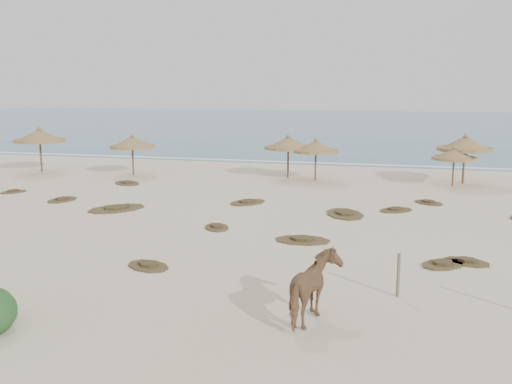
% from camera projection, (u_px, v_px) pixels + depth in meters
% --- Properties ---
extents(ground, '(160.00, 160.00, 0.00)m').
position_uv_depth(ground, '(236.00, 261.00, 19.69)').
color(ground, beige).
rests_on(ground, ground).
extents(ocean, '(200.00, 100.00, 0.01)m').
position_uv_depth(ocean, '(369.00, 124.00, 91.07)').
color(ocean, '#285E7A').
rests_on(ocean, ground).
extents(foam_line, '(70.00, 0.60, 0.01)m').
position_uv_depth(foam_line, '(331.00, 164.00, 44.43)').
color(foam_line, white).
rests_on(foam_line, ground).
extents(palapa_0, '(4.55, 4.55, 3.22)m').
position_uv_depth(palapa_0, '(40.00, 136.00, 39.75)').
color(palapa_0, brown).
rests_on(palapa_0, ground).
extents(palapa_1, '(3.71, 3.71, 2.82)m').
position_uv_depth(palapa_1, '(132.00, 143.00, 38.42)').
color(palapa_1, brown).
rests_on(palapa_1, ground).
extents(palapa_2, '(3.52, 3.52, 2.92)m').
position_uv_depth(palapa_2, '(288.00, 144.00, 37.10)').
color(palapa_2, brown).
rests_on(palapa_2, ground).
extents(palapa_3, '(3.31, 3.31, 2.76)m').
position_uv_depth(palapa_3, '(316.00, 147.00, 36.16)').
color(palapa_3, brown).
rests_on(palapa_3, ground).
extents(palapa_4, '(4.15, 4.15, 3.13)m').
position_uv_depth(palapa_4, '(465.00, 144.00, 34.86)').
color(palapa_4, brown).
rests_on(palapa_4, ground).
extents(palapa_5, '(2.96, 2.96, 2.49)m').
position_uv_depth(palapa_5, '(454.00, 154.00, 33.97)').
color(palapa_5, brown).
rests_on(palapa_5, ground).
extents(horse, '(1.30, 2.24, 1.78)m').
position_uv_depth(horse, '(314.00, 289.00, 14.40)').
color(horse, brown).
rests_on(horse, ground).
extents(fence_post_near, '(0.11, 0.11, 1.28)m').
position_uv_depth(fence_post_near, '(398.00, 275.00, 16.21)').
color(fence_post_near, '#6A6150').
rests_on(fence_post_near, ground).
extents(scrub_1, '(3.25, 3.45, 0.16)m').
position_uv_depth(scrub_1, '(117.00, 208.00, 27.91)').
color(scrub_1, '#4F4222').
rests_on(scrub_1, ground).
extents(scrub_2, '(1.60, 1.83, 0.16)m').
position_uv_depth(scrub_2, '(217.00, 227.00, 24.18)').
color(scrub_2, '#4F4222').
rests_on(scrub_2, ground).
extents(scrub_3, '(2.50, 3.03, 0.16)m').
position_uv_depth(scrub_3, '(345.00, 214.00, 26.71)').
color(scrub_3, '#4F4222').
rests_on(scrub_3, ground).
extents(scrub_4, '(1.82, 1.52, 0.16)m').
position_uv_depth(scrub_4, '(467.00, 261.00, 19.41)').
color(scrub_4, '#4F4222').
rests_on(scrub_4, ground).
extents(scrub_6, '(2.46, 2.39, 0.16)m').
position_uv_depth(scrub_6, '(127.00, 183.00, 35.21)').
color(scrub_6, '#4F4222').
rests_on(scrub_6, ground).
extents(scrub_7, '(2.10, 2.05, 0.16)m').
position_uv_depth(scrub_7, '(396.00, 210.00, 27.55)').
color(scrub_7, '#4F4222').
rests_on(scrub_7, ground).
extents(scrub_8, '(1.57, 1.78, 0.16)m').
position_uv_depth(scrub_8, '(13.00, 192.00, 32.33)').
color(scrub_8, '#4F4222').
rests_on(scrub_8, ground).
extents(scrub_9, '(2.27, 1.56, 0.16)m').
position_uv_depth(scrub_9, '(303.00, 240.00, 22.17)').
color(scrub_9, '#4F4222').
rests_on(scrub_9, ground).
extents(scrub_10, '(1.94, 1.92, 0.16)m').
position_uv_depth(scrub_10, '(428.00, 202.00, 29.32)').
color(scrub_10, '#4F4222').
rests_on(scrub_10, ground).
extents(scrub_11, '(1.97, 1.71, 0.16)m').
position_uv_depth(scrub_11, '(148.00, 265.00, 18.98)').
color(scrub_11, '#4F4222').
rests_on(scrub_11, ground).
extents(scrub_12, '(1.96, 1.97, 0.16)m').
position_uv_depth(scrub_12, '(443.00, 264.00, 19.15)').
color(scrub_12, '#4F4222').
rests_on(scrub_12, ground).
extents(scrub_13, '(2.31, 2.53, 0.16)m').
position_uv_depth(scrub_13, '(248.00, 202.00, 29.39)').
color(scrub_13, '#4F4222').
rests_on(scrub_13, ground).
extents(scrub_15, '(1.42, 2.00, 0.16)m').
position_uv_depth(scrub_15, '(62.00, 199.00, 30.06)').
color(scrub_15, '#4F4222').
rests_on(scrub_15, ground).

